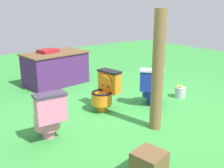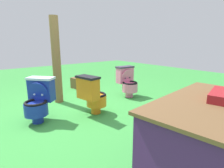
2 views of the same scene
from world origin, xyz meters
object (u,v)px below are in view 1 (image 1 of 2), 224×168
object	(u,v)px
toilet_blue	(152,86)
vendor_table	(56,68)
toilet_orange	(105,90)
toilet_pink	(49,115)
wooden_post	(158,72)
lemon_bucket	(180,92)
small_crate	(149,164)

from	to	relation	value
toilet_blue	vendor_table	xyz separation A→B (m)	(-0.89, 2.35, 0.02)
toilet_orange	toilet_blue	bearing A→B (deg)	-120.81
toilet_pink	wooden_post	size ratio (longest dim) A/B	0.40
vendor_table	lemon_bucket	bearing A→B (deg)	-55.10
vendor_table	toilet_pink	bearing A→B (deg)	-116.37
small_crate	vendor_table	bearing A→B (deg)	80.32
wooden_post	lemon_bucket	world-z (taller)	wooden_post
toilet_pink	lemon_bucket	world-z (taller)	toilet_pink
small_crate	lemon_bucket	bearing A→B (deg)	33.11
toilet_pink	small_crate	size ratio (longest dim) A/B	2.21
wooden_post	vendor_table	bearing A→B (deg)	94.75
toilet_orange	lemon_bucket	world-z (taller)	toilet_orange
wooden_post	lemon_bucket	xyz separation A→B (m)	(1.42, 0.70, -0.79)
vendor_table	wooden_post	distance (m)	3.15
toilet_pink	vendor_table	size ratio (longest dim) A/B	0.47
toilet_pink	lemon_bucket	bearing A→B (deg)	5.30
toilet_blue	toilet_orange	bearing A→B (deg)	-151.74
vendor_table	toilet_orange	bearing A→B (deg)	-88.77
toilet_pink	wooden_post	world-z (taller)	wooden_post
vendor_table	small_crate	size ratio (longest dim) A/B	4.74
toilet_orange	small_crate	xyz separation A→B (m)	(-0.71, -1.90, -0.22)
toilet_blue	toilet_orange	xyz separation A→B (m)	(-0.85, 0.32, 0.00)
vendor_table	small_crate	distance (m)	4.00
small_crate	wooden_post	bearing A→B (deg)	41.90
toilet_pink	small_crate	bearing A→B (deg)	-65.33
toilet_pink	lemon_bucket	xyz separation A→B (m)	(2.90, 0.07, -0.26)
toilet_blue	small_crate	size ratio (longest dim) A/B	2.21
toilet_pink	small_crate	distance (m)	1.58
wooden_post	toilet_blue	bearing A→B (deg)	49.59
toilet_orange	small_crate	world-z (taller)	toilet_orange
small_crate	toilet_pink	bearing A→B (deg)	110.71
toilet_blue	wooden_post	distance (m)	1.12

